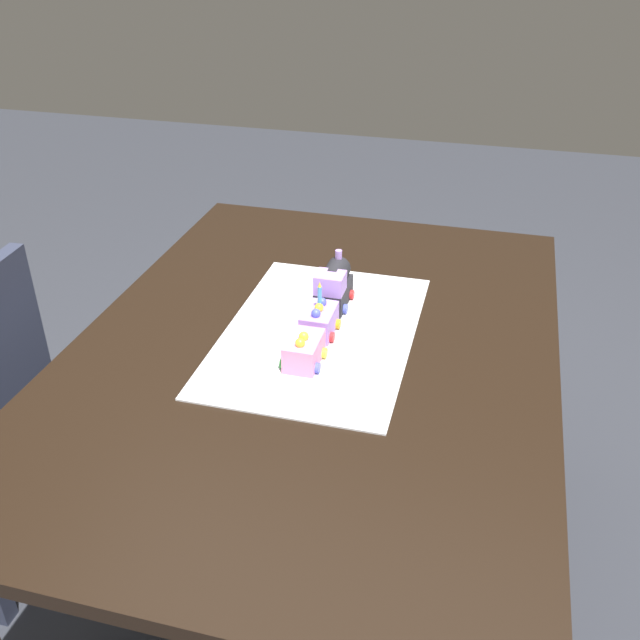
{
  "coord_description": "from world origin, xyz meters",
  "views": [
    {
      "loc": [
        1.22,
        0.33,
        1.55
      ],
      "look_at": [
        -0.04,
        0.0,
        0.77
      ],
      "focal_mm": 40.01,
      "sensor_mm": 36.0,
      "label": 1
    }
  ],
  "objects_px": {
    "cake_locomotive": "(334,286)",
    "cake_car_tanker_bubblegum": "(304,351)",
    "dining_table": "(314,385)",
    "cake_car_hopper_lavender": "(319,321)",
    "birthday_candle": "(320,293)"
  },
  "relations": [
    {
      "from": "cake_locomotive",
      "to": "birthday_candle",
      "type": "bearing_deg",
      "value": 0.0
    },
    {
      "from": "cake_locomotive",
      "to": "cake_car_tanker_bubblegum",
      "type": "xyz_separation_m",
      "value": [
        0.25,
        -0.0,
        -0.02
      ]
    },
    {
      "from": "cake_car_hopper_lavender",
      "to": "birthday_candle",
      "type": "bearing_deg",
      "value": 180.0
    },
    {
      "from": "cake_car_hopper_lavender",
      "to": "cake_car_tanker_bubblegum",
      "type": "bearing_deg",
      "value": 0.0
    },
    {
      "from": "cake_locomotive",
      "to": "cake_car_hopper_lavender",
      "type": "bearing_deg",
      "value": -0.0
    },
    {
      "from": "dining_table",
      "to": "cake_car_hopper_lavender",
      "type": "distance_m",
      "value": 0.15
    },
    {
      "from": "cake_locomotive",
      "to": "cake_car_tanker_bubblegum",
      "type": "height_order",
      "value": "cake_locomotive"
    },
    {
      "from": "birthday_candle",
      "to": "cake_car_hopper_lavender",
      "type": "bearing_deg",
      "value": -0.0
    },
    {
      "from": "dining_table",
      "to": "cake_locomotive",
      "type": "distance_m",
      "value": 0.23
    },
    {
      "from": "cake_locomotive",
      "to": "birthday_candle",
      "type": "height_order",
      "value": "birthday_candle"
    },
    {
      "from": "dining_table",
      "to": "cake_car_tanker_bubblegum",
      "type": "xyz_separation_m",
      "value": [
        0.08,
        -0.0,
        0.14
      ]
    },
    {
      "from": "dining_table",
      "to": "cake_locomotive",
      "type": "xyz_separation_m",
      "value": [
        -0.17,
        -0.0,
        0.16
      ]
    },
    {
      "from": "cake_locomotive",
      "to": "cake_car_tanker_bubblegum",
      "type": "relative_size",
      "value": 1.4
    },
    {
      "from": "dining_table",
      "to": "cake_car_tanker_bubblegum",
      "type": "height_order",
      "value": "cake_car_tanker_bubblegum"
    },
    {
      "from": "cake_locomotive",
      "to": "cake_car_hopper_lavender",
      "type": "relative_size",
      "value": 1.4
    }
  ]
}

